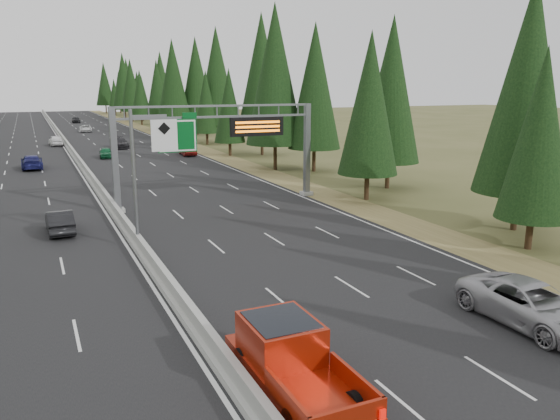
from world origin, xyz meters
The scene contains 16 objects.
road centered at (0.00, 80.00, 0.04)m, with size 32.00×260.00×0.08m, color black.
shoulder_right centered at (17.80, 80.00, 0.03)m, with size 3.60×260.00×0.06m, color olive.
median_barrier centered at (0.00, 80.00, 0.41)m, with size 0.70×260.00×0.85m.
sign_gantry centered at (8.92, 34.88, 5.27)m, with size 16.75×0.98×7.80m.
hov_sign_pole centered at (0.58, 24.97, 4.72)m, with size 2.80×0.50×8.00m.
tree_row_right centered at (22.36, 70.58, 9.53)m, with size 12.05×240.49×18.93m.
silver_minivan centered at (12.26, 8.00, 0.93)m, with size 2.81×6.10×1.69m, color #9E9DA2.
red_pickup centered at (1.50, 7.85, 1.23)m, with size 2.28×6.39×2.08m.
car_ahead_green centered at (3.70, 67.96, 0.75)m, with size 1.59×3.94×1.34m, color #145B32.
car_ahead_dkred centered at (14.12, 66.25, 0.88)m, with size 1.69×4.83×1.59m, color #5B0F0D.
car_ahead_dkgrey centered at (7.09, 78.86, 0.86)m, with size 2.19×5.40×1.57m, color black.
car_ahead_white centered at (5.34, 111.72, 0.76)m, with size 2.27×4.91×1.37m, color silver.
car_ahead_far centered at (5.87, 141.71, 0.86)m, with size 1.84×4.58×1.56m, color black.
car_onc_near centered at (-3.93, 30.63, 0.81)m, with size 1.55×4.46×1.47m, color black.
car_onc_blue centered at (-5.22, 61.38, 0.88)m, with size 2.24×5.50×1.60m, color navy.
car_onc_white centered at (-1.50, 86.58, 0.89)m, with size 1.92×4.76×1.62m, color white.
Camera 1 is at (-5.18, -6.19, 9.38)m, focal length 35.00 mm.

